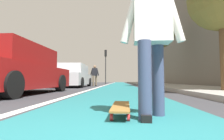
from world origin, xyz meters
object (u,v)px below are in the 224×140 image
at_px(traffic_light, 106,60).
at_px(street_tree_mid, 161,35).
at_px(skater_person, 152,33).
at_px(parked_car_near, 15,71).
at_px(parked_car_mid, 73,76).
at_px(pedestrian_distant, 95,74).
at_px(skateboard, 121,107).

bearing_deg(traffic_light, street_tree_mid, -150.08).
bearing_deg(skater_person, parked_car_near, 48.06).
xyz_separation_m(parked_car_near, traffic_light, (16.10, -1.43, 2.23)).
bearing_deg(skater_person, parked_car_mid, 20.35).
distance_m(parked_car_near, street_tree_mid, 10.41).
relative_size(street_tree_mid, pedestrian_distant, 3.05).
relative_size(traffic_light, pedestrian_distant, 2.66).
height_order(skater_person, street_tree_mid, street_tree_mid).
distance_m(skateboard, traffic_light, 19.40).
distance_m(parked_car_mid, street_tree_mid, 7.11).
xyz_separation_m(parked_car_near, pedestrian_distant, (8.13, -1.24, 0.21)).
xyz_separation_m(skater_person, pedestrian_distant, (11.30, 2.29, -0.02)).
relative_size(parked_car_near, pedestrian_distant, 2.87).
bearing_deg(parked_car_near, skateboard, -133.51).
bearing_deg(skater_person, traffic_light, 6.19).
bearing_deg(pedestrian_distant, parked_car_mid, 150.90).
bearing_deg(parked_car_mid, pedestrian_distant, -29.10).
xyz_separation_m(skater_person, parked_car_mid, (9.25, 3.43, -0.24)).
distance_m(parked_car_near, pedestrian_distant, 8.23).
height_order(skater_person, parked_car_near, skater_person).
bearing_deg(street_tree_mid, pedestrian_distant, 85.18).
bearing_deg(traffic_light, pedestrian_distant, 178.59).
bearing_deg(traffic_light, parked_car_mid, 172.39).
relative_size(skater_person, parked_car_near, 0.36).
xyz_separation_m(traffic_light, street_tree_mid, (-8.39, -4.83, 0.90)).
bearing_deg(skater_person, street_tree_mid, -14.12).
xyz_separation_m(skateboard, street_tree_mid, (10.73, -3.08, 3.75)).
height_order(skateboard, traffic_light, traffic_light).
bearing_deg(street_tree_mid, traffic_light, 29.92).
bearing_deg(street_tree_mid, parked_car_mid, 104.81).
distance_m(skateboard, pedestrian_distant, 11.35).
height_order(parked_car_near, street_tree_mid, street_tree_mid).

